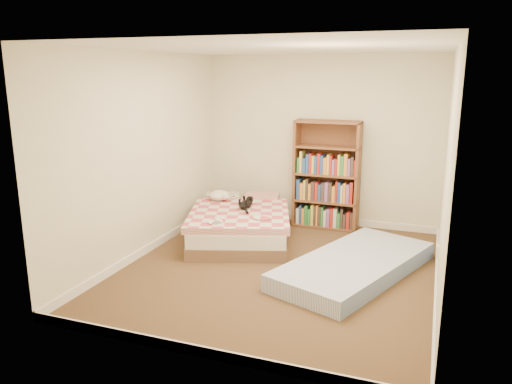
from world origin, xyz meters
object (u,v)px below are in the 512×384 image
(black_cat, at_px, (246,204))
(white_dog, at_px, (219,195))
(bookshelf, at_px, (326,189))
(floor_mattress, at_px, (354,266))
(bed, at_px, (241,223))

(black_cat, xyz_separation_m, white_dog, (-0.51, 0.23, 0.02))
(bookshelf, relative_size, floor_mattress, 0.73)
(bookshelf, height_order, black_cat, bookshelf)
(bed, distance_m, white_dog, 0.62)
(floor_mattress, relative_size, black_cat, 3.89)
(bookshelf, relative_size, white_dog, 4.11)
(floor_mattress, bearing_deg, white_dog, 175.94)
(bookshelf, distance_m, white_dog, 1.58)
(bed, height_order, bookshelf, bookshelf)
(bookshelf, xyz_separation_m, white_dog, (-1.43, -0.65, -0.07))
(black_cat, bearing_deg, floor_mattress, -28.94)
(bookshelf, xyz_separation_m, black_cat, (-0.92, -0.88, -0.09))
(bed, distance_m, black_cat, 0.28)
(bed, bearing_deg, bookshelf, 25.89)
(bed, bearing_deg, black_cat, 34.51)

